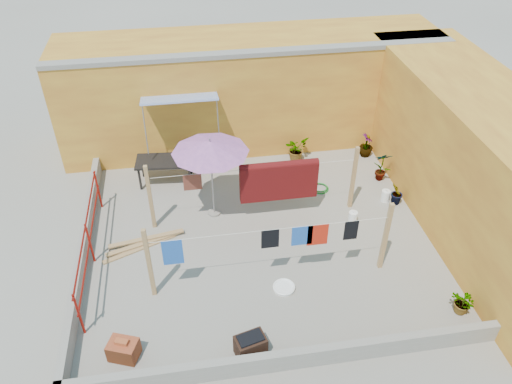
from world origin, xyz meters
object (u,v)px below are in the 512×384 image
(green_hose, at_px, (320,188))
(white_basin, at_px, (284,287))
(brick_stack, at_px, (124,350))
(plant_back_a, at_px, (296,149))
(brazier, at_px, (251,346))
(water_jug_b, at_px, (353,217))
(water_jug_a, at_px, (385,196))
(patio_umbrella, at_px, (210,147))
(outdoor_table, at_px, (164,162))

(green_hose, bearing_deg, white_basin, -116.72)
(brick_stack, bearing_deg, white_basin, 19.50)
(white_basin, height_order, plant_back_a, plant_back_a)
(brazier, height_order, water_jug_b, brazier)
(water_jug_a, bearing_deg, patio_umbrella, 177.68)
(outdoor_table, bearing_deg, brazier, -76.00)
(patio_umbrella, distance_m, green_hose, 3.56)
(water_jug_b, relative_size, plant_back_a, 0.48)
(green_hose, bearing_deg, patio_umbrella, -168.87)
(patio_umbrella, height_order, water_jug_a, patio_umbrella)
(plant_back_a, bearing_deg, water_jug_a, -50.75)
(brick_stack, height_order, brazier, brazier)
(brick_stack, bearing_deg, brazier, -7.98)
(outdoor_table, height_order, water_jug_b, outdoor_table)
(plant_back_a, bearing_deg, brick_stack, -127.45)
(patio_umbrella, distance_m, white_basin, 3.61)
(outdoor_table, distance_m, white_basin, 5.02)
(patio_umbrella, xyz_separation_m, outdoor_table, (-1.17, 1.59, -1.33))
(water_jug_a, height_order, plant_back_a, plant_back_a)
(white_basin, distance_m, plant_back_a, 5.10)
(brick_stack, bearing_deg, water_jug_b, 29.48)
(brick_stack, distance_m, water_jug_a, 7.54)
(patio_umbrella, distance_m, plant_back_a, 3.73)
(water_jug_b, bearing_deg, brazier, -132.28)
(brazier, bearing_deg, outdoor_table, 104.00)
(patio_umbrella, relative_size, brick_stack, 3.50)
(brick_stack, xyz_separation_m, plant_back_a, (4.65, 6.07, 0.16))
(patio_umbrella, relative_size, white_basin, 4.59)
(patio_umbrella, xyz_separation_m, green_hose, (2.93, 0.58, -1.95))
(green_hose, distance_m, plant_back_a, 1.62)
(brazier, bearing_deg, plant_back_a, 70.12)
(brazier, bearing_deg, patio_umbrella, 93.88)
(brazier, height_order, water_jug_a, brazier)
(patio_umbrella, xyz_separation_m, water_jug_a, (4.49, -0.18, -1.82))
(water_jug_a, bearing_deg, brick_stack, -150.08)
(patio_umbrella, xyz_separation_m, brick_stack, (-2.05, -3.94, -1.78))
(green_hose, bearing_deg, water_jug_a, -25.90)
(outdoor_table, bearing_deg, green_hose, -13.85)
(white_basin, xyz_separation_m, water_jug_b, (2.14, 1.90, 0.11))
(brick_stack, xyz_separation_m, white_basin, (3.29, 1.16, -0.16))
(brick_stack, xyz_separation_m, water_jug_b, (5.42, 3.06, -0.05))
(outdoor_table, distance_m, water_jug_a, 5.95)
(green_hose, bearing_deg, water_jug_b, -73.00)
(water_jug_a, distance_m, green_hose, 1.74)
(white_basin, relative_size, green_hose, 1.00)
(green_hose, xyz_separation_m, plant_back_a, (-0.32, 1.55, 0.33))
(patio_umbrella, bearing_deg, water_jug_a, -2.32)
(white_basin, bearing_deg, water_jug_b, 41.68)
(plant_back_a, bearing_deg, outdoor_table, -171.85)
(water_jug_a, bearing_deg, outdoor_table, 162.65)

